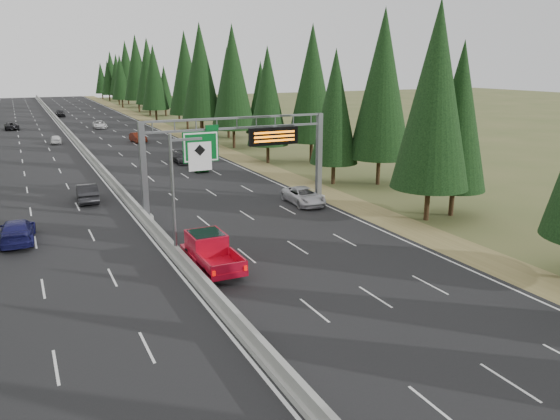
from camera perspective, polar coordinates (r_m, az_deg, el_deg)
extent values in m
cube|color=black|center=(88.84, -20.33, 6.35)|extent=(32.00, 260.00, 0.08)
cube|color=olive|center=(92.24, -9.22, 7.38)|extent=(3.60, 260.00, 0.06)
cube|color=gray|center=(88.81, -20.34, 6.47)|extent=(0.70, 260.00, 0.30)
cube|color=gray|center=(88.76, -20.37, 6.72)|extent=(0.30, 260.00, 0.60)
cube|color=slate|center=(44.26, -14.05, 3.95)|extent=(0.45, 0.45, 7.80)
cube|color=gray|center=(45.11, -13.74, -0.72)|extent=(0.90, 0.90, 0.30)
cube|color=slate|center=(49.88, 4.09, 5.60)|extent=(0.45, 0.45, 7.80)
cube|color=gray|center=(50.64, 4.01, 1.41)|extent=(0.90, 0.90, 0.30)
cube|color=slate|center=(45.96, -4.54, 9.58)|extent=(15.85, 0.35, 0.16)
cube|color=slate|center=(46.05, -4.52, 8.54)|extent=(15.85, 0.35, 0.16)
cube|color=#054C19|center=(44.90, -8.28, 6.54)|extent=(3.00, 0.10, 2.50)
cube|color=silver|center=(44.85, -8.26, 6.53)|extent=(2.85, 0.02, 2.35)
cube|color=#054C19|center=(45.02, -7.13, 8.53)|extent=(1.10, 0.10, 0.45)
cube|color=black|center=(47.14, -0.68, 7.72)|extent=(4.50, 0.40, 1.50)
cube|color=orange|center=(46.90, -0.57, 8.11)|extent=(3.80, 0.02, 0.18)
cube|color=orange|center=(46.94, -0.56, 7.69)|extent=(3.80, 0.02, 0.18)
cube|color=orange|center=(46.99, -0.56, 7.27)|extent=(3.80, 0.02, 0.18)
cylinder|color=slate|center=(34.64, -11.10, 1.24)|extent=(0.20, 0.20, 8.00)
cube|color=gray|center=(35.76, -10.78, -4.83)|extent=(0.50, 0.50, 0.20)
cube|color=slate|center=(34.23, -9.78, 7.28)|extent=(2.00, 0.15, 0.15)
cube|color=silver|center=(34.51, -8.36, 5.56)|extent=(1.50, 0.06, 1.80)
cylinder|color=black|center=(45.07, 15.11, 0.65)|extent=(0.40, 0.40, 2.70)
cone|color=black|center=(43.80, 15.88, 11.38)|extent=(6.07, 6.07, 14.16)
cylinder|color=black|center=(47.06, 17.50, 0.78)|extent=(0.40, 0.40, 2.24)
cone|color=black|center=(45.91, 18.19, 9.27)|extent=(5.04, 5.04, 11.75)
cylinder|color=black|center=(57.04, 5.58, 3.83)|extent=(0.40, 0.40, 2.19)
cone|color=black|center=(56.11, 5.76, 10.69)|extent=(4.92, 4.92, 11.48)
cylinder|color=black|center=(57.32, 10.22, 4.03)|extent=(0.40, 0.40, 2.80)
cone|color=black|center=(56.32, 10.65, 12.79)|extent=(6.30, 6.30, 14.70)
cylinder|color=black|center=(68.86, -1.27, 5.90)|extent=(0.40, 0.40, 2.28)
cone|color=black|center=(68.08, -1.31, 11.82)|extent=(5.13, 5.13, 11.97)
cylinder|color=black|center=(69.27, 3.27, 6.11)|extent=(0.40, 0.40, 2.70)
cone|color=black|center=(68.45, 3.38, 13.09)|extent=(6.07, 6.07, 14.15)
cylinder|color=black|center=(81.40, -4.84, 7.48)|extent=(0.40, 0.40, 2.81)
cone|color=black|center=(80.70, -4.98, 13.67)|extent=(6.33, 6.33, 14.77)
cylinder|color=black|center=(83.18, -1.99, 7.41)|extent=(0.40, 0.40, 2.00)
cone|color=black|center=(82.56, -2.03, 11.71)|extent=(4.50, 4.50, 10.51)
cylinder|color=black|center=(94.24, -8.09, 8.48)|extent=(0.40, 0.40, 2.98)
cone|color=black|center=(93.63, -8.31, 14.15)|extent=(6.71, 6.71, 15.65)
cylinder|color=black|center=(92.61, -5.40, 8.25)|extent=(0.40, 0.40, 2.35)
cone|color=black|center=(92.02, -5.51, 12.80)|extent=(5.29, 5.29, 12.34)
cylinder|color=black|center=(105.10, -9.65, 9.07)|extent=(0.40, 0.40, 2.86)
cone|color=black|center=(104.55, -9.87, 13.94)|extent=(6.44, 6.44, 15.02)
cylinder|color=black|center=(106.97, -8.26, 9.18)|extent=(0.40, 0.40, 2.69)
cone|color=black|center=(106.45, -8.43, 13.69)|extent=(6.05, 6.05, 14.13)
cylinder|color=black|center=(121.04, -12.80, 9.62)|extent=(0.40, 0.40, 2.54)
cone|color=black|center=(120.58, -13.03, 13.37)|extent=(5.72, 5.72, 13.35)
cylinder|color=black|center=(119.59, -10.47, 9.49)|extent=(0.40, 0.40, 1.77)
cone|color=black|center=(119.19, -10.60, 12.13)|extent=(3.98, 3.98, 9.29)
cylinder|color=black|center=(134.07, -13.43, 10.14)|extent=(0.40, 0.40, 2.79)
cone|color=black|center=(133.65, -13.67, 13.86)|extent=(6.27, 6.27, 14.63)
cylinder|color=black|center=(133.92, -11.85, 10.02)|extent=(0.40, 0.40, 1.86)
cone|color=black|center=(133.55, -11.98, 12.50)|extent=(4.17, 4.17, 9.74)
cylinder|color=black|center=(145.57, -14.51, 10.49)|extent=(0.40, 0.40, 3.04)
cone|color=black|center=(145.17, -14.76, 14.22)|extent=(6.83, 6.83, 15.95)
cylinder|color=black|center=(145.82, -13.41, 10.54)|extent=(0.40, 0.40, 2.92)
cone|color=black|center=(145.43, -13.63, 14.12)|extent=(6.56, 6.56, 15.31)
cylinder|color=black|center=(160.42, -16.12, 10.64)|extent=(0.40, 0.40, 2.29)
cone|color=black|center=(160.09, -16.31, 13.19)|extent=(5.16, 5.16, 12.03)
cylinder|color=black|center=(161.32, -14.52, 10.88)|extent=(0.40, 0.40, 2.87)
cone|color=black|center=(160.97, -14.74, 14.06)|extent=(6.47, 6.47, 15.09)
cylinder|color=black|center=(172.74, -16.44, 10.81)|extent=(0.40, 0.40, 1.76)
cone|color=black|center=(172.47, -16.58, 12.63)|extent=(3.96, 3.96, 9.24)
cylinder|color=black|center=(173.65, -15.55, 11.09)|extent=(0.40, 0.40, 2.96)
cone|color=black|center=(173.32, -15.77, 14.14)|extent=(6.66, 6.66, 15.55)
cylinder|color=black|center=(189.26, -17.37, 11.12)|extent=(0.40, 0.40, 2.06)
cone|color=black|center=(188.99, -17.53, 13.06)|extent=(4.62, 4.62, 10.79)
cylinder|color=black|center=(187.50, -16.51, 11.20)|extent=(0.40, 0.40, 2.39)
cone|color=black|center=(187.21, -16.69, 13.48)|extent=(5.37, 5.37, 12.54)
cylinder|color=black|center=(199.71, -18.04, 11.23)|extent=(0.40, 0.40, 1.96)
cone|color=black|center=(199.46, -18.19, 12.98)|extent=(4.41, 4.41, 10.29)
cylinder|color=black|center=(199.60, -17.07, 11.39)|extent=(0.40, 0.40, 2.56)
cone|color=black|center=(199.32, -17.26, 13.68)|extent=(5.76, 5.76, 13.43)
imported|color=silver|center=(48.33, 2.49, 1.48)|extent=(2.65, 5.37, 1.47)
cylinder|color=black|center=(31.67, -7.61, -6.70)|extent=(0.33, 0.89, 0.89)
cylinder|color=black|center=(32.25, -4.42, -6.20)|extent=(0.33, 0.89, 0.89)
cylinder|color=black|center=(34.94, -9.52, -4.65)|extent=(0.33, 0.89, 0.89)
cylinder|color=black|center=(35.47, -6.60, -4.23)|extent=(0.33, 0.89, 0.89)
cube|color=#B90B22|center=(33.55, -7.12, -5.10)|extent=(2.22, 6.21, 0.33)
cube|color=#B90B22|center=(34.19, -7.70, -3.35)|extent=(2.11, 2.44, 1.22)
cube|color=black|center=(34.09, -7.72, -2.82)|extent=(1.88, 2.11, 0.61)
cube|color=#B90B22|center=(31.63, -7.96, -5.66)|extent=(0.11, 2.66, 0.67)
cube|color=#B90B22|center=(32.28, -4.40, -5.12)|extent=(0.11, 2.66, 0.67)
cube|color=#B90B22|center=(30.77, -5.31, -6.19)|extent=(2.22, 0.11, 0.67)
imported|color=#176425|center=(64.36, -8.55, 4.77)|extent=(1.88, 4.29, 1.44)
imported|color=#621C0E|center=(89.19, -14.62, 7.35)|extent=(2.06, 4.71, 1.51)
imported|color=black|center=(69.44, -10.31, 5.41)|extent=(1.98, 4.64, 1.33)
imported|color=silver|center=(110.33, -18.33, 8.47)|extent=(2.75, 5.30, 1.43)
imported|color=black|center=(137.80, -21.98, 9.38)|extent=(2.04, 4.87, 1.64)
imported|color=black|center=(52.16, -19.50, 1.73)|extent=(1.98, 5.05, 1.64)
imported|color=navy|center=(42.22, -25.79, -2.00)|extent=(2.62, 5.69, 1.61)
imported|color=silver|center=(91.57, -22.38, 6.85)|extent=(1.90, 4.10, 1.36)
imported|color=black|center=(114.33, -26.24, 7.90)|extent=(2.56, 5.25, 1.44)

